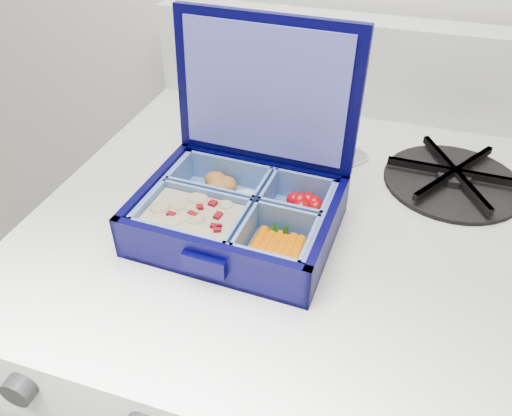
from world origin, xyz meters
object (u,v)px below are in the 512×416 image
(burner_grate, at_px, (454,175))
(fork, at_px, (304,180))
(bento_box, at_px, (238,215))
(stove, at_px, (287,402))

(burner_grate, distance_m, fork, 0.20)
(bento_box, bearing_deg, fork, 70.70)
(bento_box, height_order, fork, bento_box)
(stove, bearing_deg, fork, 99.39)
(fork, bearing_deg, stove, -42.54)
(stove, height_order, bento_box, bento_box)
(stove, height_order, fork, fork)
(stove, bearing_deg, burner_grate, 28.61)
(stove, xyz_separation_m, burner_grate, (0.19, 0.10, 0.49))
(burner_grate, bearing_deg, stove, -151.39)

